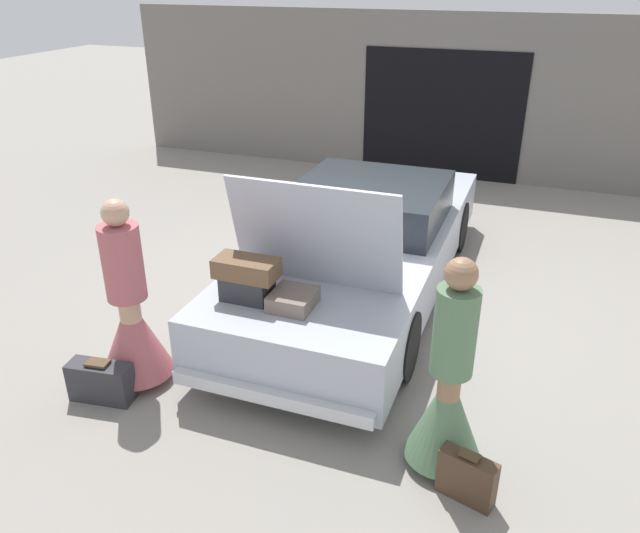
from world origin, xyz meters
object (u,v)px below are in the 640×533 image
suitcase_beside_left_person (101,381)px  suitcase_beside_right_person (467,478)px  person_right (448,396)px  person_left (131,320)px  car (362,245)px

suitcase_beside_left_person → suitcase_beside_right_person: (3.17, -0.05, 0.01)m
person_right → suitcase_beside_left_person: 2.99m
person_left → suitcase_beside_left_person: size_ratio=3.03×
person_left → suitcase_beside_right_person: size_ratio=4.02×
person_left → suitcase_beside_left_person: bearing=-23.2°
person_left → car: bearing=144.6°
car → suitcase_beside_left_person: (-1.53, -2.78, -0.39)m
car → person_left: bearing=-120.3°
car → person_right: (1.41, -2.53, 0.06)m
person_left → person_right: size_ratio=1.01×
person_right → person_left: bearing=82.2°
person_left → suitcase_beside_right_person: (3.05, -0.42, -0.43)m
car → suitcase_beside_left_person: car is taller
car → suitcase_beside_left_person: bearing=-118.8°
person_right → suitcase_beside_left_person: bearing=89.5°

